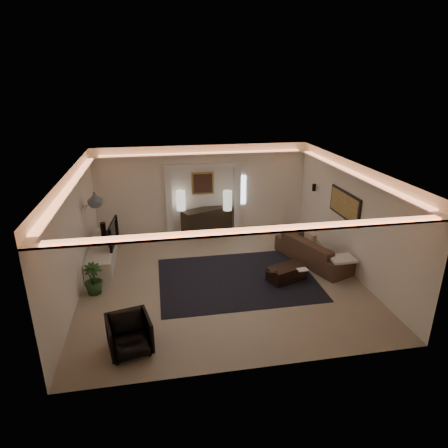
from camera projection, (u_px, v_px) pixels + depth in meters
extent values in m
plane|color=tan|center=(221.00, 277.00, 10.16)|extent=(7.00, 7.00, 0.00)
plane|color=white|center=(220.00, 168.00, 9.14)|extent=(7.00, 7.00, 0.00)
plane|color=white|center=(203.00, 189.00, 12.88)|extent=(7.00, 0.00, 7.00)
plane|color=white|center=(256.00, 299.00, 6.43)|extent=(7.00, 0.00, 7.00)
plane|color=white|center=(74.00, 235.00, 9.07)|extent=(0.00, 7.00, 7.00)
plane|color=white|center=(350.00, 217.00, 10.23)|extent=(0.00, 7.00, 7.00)
cube|color=silver|center=(220.00, 180.00, 9.24)|extent=(7.00, 7.00, 0.04)
cube|color=white|center=(242.00, 190.00, 13.12)|extent=(0.25, 0.03, 1.00)
cube|color=black|center=(237.00, 279.00, 10.04)|extent=(4.00, 3.00, 0.01)
cube|color=silver|center=(169.00, 201.00, 12.72)|extent=(0.22, 0.20, 2.20)
cube|color=silver|center=(237.00, 198.00, 13.10)|extent=(0.22, 0.20, 2.20)
cube|color=silver|center=(203.00, 166.00, 12.50)|extent=(2.52, 0.20, 0.12)
cube|color=tan|center=(203.00, 183.00, 12.78)|extent=(0.74, 0.04, 0.74)
cube|color=#4C2D1E|center=(203.00, 183.00, 12.76)|extent=(0.62, 0.02, 0.62)
cube|color=black|center=(345.00, 205.00, 10.42)|extent=(0.04, 1.64, 0.74)
cube|color=tan|center=(344.00, 205.00, 10.41)|extent=(0.02, 1.50, 0.62)
cylinder|color=black|center=(314.00, 187.00, 12.16)|extent=(0.12, 0.12, 0.22)
cube|color=silver|center=(85.00, 208.00, 10.30)|extent=(0.10, 0.55, 0.04)
cube|color=black|center=(207.00, 221.00, 13.03)|extent=(1.79, 1.17, 0.86)
cylinder|color=white|center=(181.00, 202.00, 12.65)|extent=(0.39, 0.39, 0.66)
cylinder|color=silver|center=(227.00, 202.00, 12.65)|extent=(0.34, 0.34, 0.65)
cube|color=beige|center=(103.00, 252.00, 11.07)|extent=(0.71, 2.74, 0.51)
imported|color=black|center=(109.00, 234.00, 10.83)|extent=(1.21, 0.25, 0.69)
cylinder|color=black|center=(104.00, 232.00, 11.44)|extent=(0.20, 0.20, 0.44)
imported|color=slate|center=(95.00, 200.00, 10.24)|extent=(0.51, 0.51, 0.42)
imported|color=#234218|center=(93.00, 279.00, 9.25)|extent=(0.59, 0.59, 0.78)
imported|color=#392417|center=(314.00, 250.00, 10.88)|extent=(2.61, 1.73, 0.71)
cube|color=silver|center=(342.00, 259.00, 9.92)|extent=(0.64, 0.53, 0.07)
cube|color=tan|center=(310.00, 240.00, 11.08)|extent=(0.21, 0.47, 0.45)
cube|color=black|center=(287.00, 273.00, 9.94)|extent=(1.08, 0.83, 0.36)
imported|color=black|center=(272.00, 270.00, 9.53)|extent=(0.39, 0.39, 0.08)
cube|color=white|center=(303.00, 269.00, 9.67)|extent=(0.27, 0.21, 0.03)
imported|color=#36261A|center=(129.00, 335.00, 7.27)|extent=(0.94, 0.96, 0.73)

